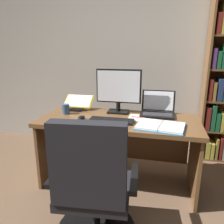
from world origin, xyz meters
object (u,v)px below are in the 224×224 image
object	(u,v)px
computer_mouse	(81,118)
pen	(138,117)
keyboard	(111,121)
desk	(120,134)
notepad	(136,118)
monitor	(118,91)
coffee_mug	(66,109)
laptop	(158,110)
office_chair	(93,194)
reading_stand_with_book	(78,103)
open_binder	(161,126)

from	to	relation	value
computer_mouse	pen	world-z (taller)	computer_mouse
computer_mouse	keyboard	bearing A→B (deg)	0.00
desk	notepad	size ratio (longest dim) A/B	7.47
monitor	keyboard	distance (m)	0.41
desk	pen	distance (m)	0.28
computer_mouse	pen	bearing A→B (deg)	17.05
notepad	coffee_mug	bearing A→B (deg)	-179.41
desk	keyboard	distance (m)	0.29
desk	coffee_mug	world-z (taller)	coffee_mug
desk	laptop	distance (m)	0.47
office_chair	monitor	distance (m)	1.15
office_chair	monitor	size ratio (longest dim) A/B	2.01
reading_stand_with_book	coffee_mug	size ratio (longest dim) A/B	3.12
office_chair	computer_mouse	size ratio (longest dim) A/B	9.34
open_binder	monitor	bearing A→B (deg)	148.71
office_chair	monitor	xyz separation A→B (m)	(-0.03, 1.02, 0.54)
notepad	pen	distance (m)	0.02
office_chair	open_binder	size ratio (longest dim) A/B	2.13
desk	monitor	distance (m)	0.46
laptop	coffee_mug	xyz separation A→B (m)	(-0.95, -0.18, 0.00)
monitor	coffee_mug	xyz separation A→B (m)	(-0.53, -0.18, -0.18)
desk	monitor	size ratio (longest dim) A/B	3.25
pen	monitor	bearing A→B (deg)	143.97
office_chair	open_binder	bearing A→B (deg)	50.31
reading_stand_with_book	open_binder	size ratio (longest dim) A/B	0.72
open_binder	pen	distance (m)	0.31
monitor	pen	xyz separation A→B (m)	(0.24, -0.17, -0.22)
desk	coffee_mug	xyz separation A→B (m)	(-0.58, -0.03, 0.25)
laptop	open_binder	xyz separation A→B (m)	(0.04, -0.39, -0.04)
monitor	keyboard	xyz separation A→B (m)	(0.00, -0.34, -0.22)
desk	pen	bearing A→B (deg)	-7.65
desk	reading_stand_with_book	world-z (taller)	reading_stand_with_book
computer_mouse	pen	size ratio (longest dim) A/B	0.74
desk	coffee_mug	bearing A→B (deg)	-176.75
monitor	open_binder	size ratio (longest dim) A/B	1.06
desk	keyboard	size ratio (longest dim) A/B	3.73
open_binder	pen	bearing A→B (deg)	144.76
keyboard	open_binder	bearing A→B (deg)	-6.21
monitor	notepad	xyz separation A→B (m)	(0.22, -0.17, -0.23)
pen	coffee_mug	size ratio (longest dim) A/B	1.33
office_chair	laptop	size ratio (longest dim) A/B	2.79
laptop	coffee_mug	world-z (taller)	laptop
notepad	keyboard	bearing A→B (deg)	-142.88
office_chair	monitor	bearing A→B (deg)	86.21
desk	coffee_mug	distance (m)	0.63
monitor	computer_mouse	distance (m)	0.50
monitor	laptop	distance (m)	0.46
desk	office_chair	bearing A→B (deg)	-91.25
monitor	notepad	bearing A→B (deg)	-38.45
keyboard	monitor	bearing A→B (deg)	90.00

